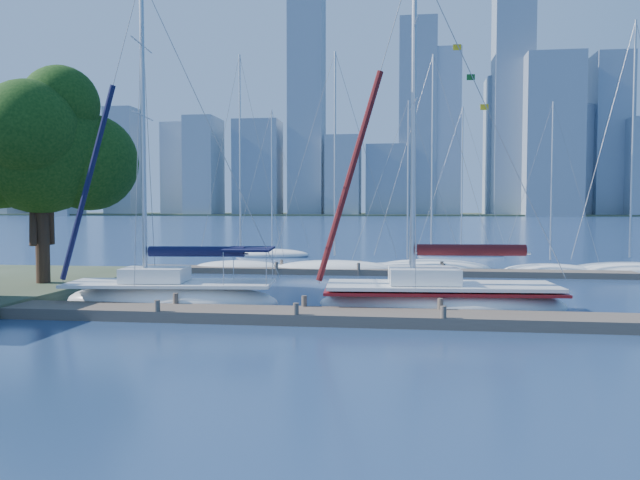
# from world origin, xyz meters

# --- Properties ---
(ground) EXTENTS (700.00, 700.00, 0.00)m
(ground) POSITION_xyz_m (0.00, 0.00, 0.00)
(ground) COLOR navy
(ground) RESTS_ON ground
(near_dock) EXTENTS (26.00, 2.00, 0.40)m
(near_dock) POSITION_xyz_m (0.00, 0.00, 0.20)
(near_dock) COLOR brown
(near_dock) RESTS_ON ground
(far_dock) EXTENTS (30.00, 1.80, 0.36)m
(far_dock) POSITION_xyz_m (2.00, 16.00, 0.18)
(far_dock) COLOR brown
(far_dock) RESTS_ON ground
(far_shore) EXTENTS (800.00, 100.00, 1.50)m
(far_shore) POSITION_xyz_m (0.00, 320.00, 0.00)
(far_shore) COLOR #38472D
(far_shore) RESTS_ON ground
(tree) EXTENTS (8.29, 7.54, 10.61)m
(tree) POSITION_xyz_m (-13.29, 5.58, 7.05)
(tree) COLOR black
(tree) RESTS_ON ground
(sailboat_navy) EXTENTS (9.19, 3.84, 13.91)m
(sailboat_navy) POSITION_xyz_m (-5.75, 2.35, 1.04)
(sailboat_navy) COLOR white
(sailboat_navy) RESTS_ON ground
(sailboat_maroon) EXTENTS (9.70, 3.78, 14.40)m
(sailboat_maroon) POSITION_xyz_m (5.09, 2.56, 1.04)
(sailboat_maroon) COLOR white
(sailboat_maroon) RESTS_ON ground
(bg_boat_0) EXTENTS (6.49, 3.53, 14.02)m
(bg_boat_0) POSITION_xyz_m (-6.65, 16.76, 0.28)
(bg_boat_0) COLOR white
(bg_boat_0) RESTS_ON ground
(bg_boat_1) EXTENTS (7.73, 2.53, 13.99)m
(bg_boat_1) POSITION_xyz_m (-0.57, 16.52, 0.29)
(bg_boat_1) COLOR white
(bg_boat_1) RESTS_ON ground
(bg_boat_2) EXTENTS (7.60, 4.84, 10.99)m
(bg_boat_2) POSITION_xyz_m (3.91, 17.26, 0.22)
(bg_boat_2) COLOR white
(bg_boat_2) RESTS_ON ground
(bg_boat_3) EXTENTS (7.72, 3.80, 13.94)m
(bg_boat_3) POSITION_xyz_m (5.40, 17.69, 0.29)
(bg_boat_3) COLOR white
(bg_boat_3) RESTS_ON ground
(bg_boat_4) EXTENTS (5.68, 2.00, 10.80)m
(bg_boat_4) POSITION_xyz_m (12.59, 17.72, 0.23)
(bg_boat_4) COLOR white
(bg_boat_4) RESTS_ON ground
(bg_boat_5) EXTENTS (7.66, 3.73, 15.61)m
(bg_boat_5) POSITION_xyz_m (17.27, 17.93, 0.30)
(bg_boat_5) COLOR white
(bg_boat_5) RESTS_ON ground
(bg_boat_6) EXTENTS (6.20, 1.96, 12.40)m
(bg_boat_6) POSITION_xyz_m (-7.14, 28.66, 0.24)
(bg_boat_6) COLOR white
(bg_boat_6) RESTS_ON ground
(bg_boat_7) EXTENTS (7.63, 3.06, 12.87)m
(bg_boat_7) POSITION_xyz_m (8.55, 32.20, 0.24)
(bg_boat_7) COLOR white
(bg_boat_7) RESTS_ON ground
(skyline) EXTENTS (502.72, 51.31, 126.37)m
(skyline) POSITION_xyz_m (21.41, 290.48, 35.84)
(skyline) COLOR gray
(skyline) RESTS_ON ground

